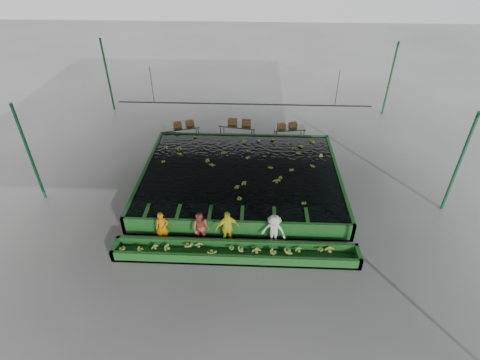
{
  "coord_description": "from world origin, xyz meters",
  "views": [
    {
      "loc": [
        0.67,
        -14.38,
        11.33
      ],
      "look_at": [
        0.0,
        0.5,
        1.0
      ],
      "focal_mm": 28.0,
      "sensor_mm": 36.0,
      "label": 1
    }
  ],
  "objects_px": {
    "packing_table_right": "(289,134)",
    "box_stack_left": "(184,126)",
    "packing_table_mid": "(237,132)",
    "worker_a": "(162,228)",
    "worker_b": "(201,228)",
    "worker_d": "(274,231)",
    "packing_table_left": "(182,133)",
    "flotation_tank": "(241,178)",
    "sorting_trough": "(235,253)",
    "worker_c": "(227,228)",
    "box_stack_mid": "(239,124)",
    "box_stack_right": "(287,127)"
  },
  "relations": [
    {
      "from": "packing_table_right",
      "to": "packing_table_left",
      "type": "bearing_deg",
      "value": -177.14
    },
    {
      "from": "worker_d",
      "to": "box_stack_right",
      "type": "height_order",
      "value": "worker_d"
    },
    {
      "from": "box_stack_right",
      "to": "worker_d",
      "type": "bearing_deg",
      "value": -96.64
    },
    {
      "from": "sorting_trough",
      "to": "packing_table_right",
      "type": "relative_size",
      "value": 5.24
    },
    {
      "from": "box_stack_right",
      "to": "packing_table_mid",
      "type": "bearing_deg",
      "value": -179.85
    },
    {
      "from": "worker_d",
      "to": "packing_table_mid",
      "type": "relative_size",
      "value": 0.71
    },
    {
      "from": "sorting_trough",
      "to": "worker_b",
      "type": "relative_size",
      "value": 6.43
    },
    {
      "from": "worker_c",
      "to": "box_stack_left",
      "type": "bearing_deg",
      "value": 90.03
    },
    {
      "from": "packing_table_right",
      "to": "box_stack_left",
      "type": "relative_size",
      "value": 1.52
    },
    {
      "from": "packing_table_left",
      "to": "packing_table_mid",
      "type": "height_order",
      "value": "packing_table_mid"
    },
    {
      "from": "worker_a",
      "to": "box_stack_left",
      "type": "distance_m",
      "value": 9.06
    },
    {
      "from": "worker_b",
      "to": "packing_table_mid",
      "type": "height_order",
      "value": "worker_b"
    },
    {
      "from": "box_stack_right",
      "to": "worker_c",
      "type": "bearing_deg",
      "value": -107.97
    },
    {
      "from": "flotation_tank",
      "to": "box_stack_right",
      "type": "xyz_separation_m",
      "value": [
        2.64,
        5.03,
        0.42
      ]
    },
    {
      "from": "sorting_trough",
      "to": "box_stack_mid",
      "type": "distance_m",
      "value": 10.17
    },
    {
      "from": "worker_a",
      "to": "box_stack_left",
      "type": "bearing_deg",
      "value": 81.98
    },
    {
      "from": "worker_a",
      "to": "box_stack_left",
      "type": "height_order",
      "value": "worker_a"
    },
    {
      "from": "worker_a",
      "to": "packing_table_mid",
      "type": "distance_m",
      "value": 9.7
    },
    {
      "from": "sorting_trough",
      "to": "worker_a",
      "type": "distance_m",
      "value": 3.26
    },
    {
      "from": "sorting_trough",
      "to": "worker_c",
      "type": "bearing_deg",
      "value": 115.93
    },
    {
      "from": "worker_d",
      "to": "box_stack_left",
      "type": "xyz_separation_m",
      "value": [
        -5.27,
        9.04,
        0.2
      ]
    },
    {
      "from": "box_stack_left",
      "to": "worker_d",
      "type": "bearing_deg",
      "value": -59.74
    },
    {
      "from": "sorting_trough",
      "to": "box_stack_mid",
      "type": "relative_size",
      "value": 7.13
    },
    {
      "from": "worker_a",
      "to": "worker_d",
      "type": "bearing_deg",
      "value": -11.84
    },
    {
      "from": "sorting_trough",
      "to": "worker_d",
      "type": "relative_size",
      "value": 6.4
    },
    {
      "from": "worker_a",
      "to": "worker_b",
      "type": "relative_size",
      "value": 0.97
    },
    {
      "from": "packing_table_right",
      "to": "box_stack_left",
      "type": "height_order",
      "value": "box_stack_left"
    },
    {
      "from": "packing_table_mid",
      "to": "worker_d",
      "type": "bearing_deg",
      "value": -77.99
    },
    {
      "from": "box_stack_left",
      "to": "box_stack_right",
      "type": "relative_size",
      "value": 1.04
    },
    {
      "from": "worker_a",
      "to": "box_stack_right",
      "type": "relative_size",
      "value": 1.25
    },
    {
      "from": "worker_d",
      "to": "packing_table_right",
      "type": "bearing_deg",
      "value": 96.14
    },
    {
      "from": "worker_d",
      "to": "box_stack_mid",
      "type": "relative_size",
      "value": 1.11
    },
    {
      "from": "worker_d",
      "to": "packing_table_right",
      "type": "xyz_separation_m",
      "value": [
        1.23,
        9.28,
        -0.35
      ]
    },
    {
      "from": "flotation_tank",
      "to": "box_stack_left",
      "type": "distance_m",
      "value": 6.05
    },
    {
      "from": "packing_table_left",
      "to": "packing_table_mid",
      "type": "bearing_deg",
      "value": 6.27
    },
    {
      "from": "worker_a",
      "to": "worker_b",
      "type": "distance_m",
      "value": 1.63
    },
    {
      "from": "flotation_tank",
      "to": "packing_table_right",
      "type": "bearing_deg",
      "value": 60.8
    },
    {
      "from": "packing_table_right",
      "to": "box_stack_left",
      "type": "bearing_deg",
      "value": -177.88
    },
    {
      "from": "worker_c",
      "to": "packing_table_left",
      "type": "bearing_deg",
      "value": 91.03
    },
    {
      "from": "packing_table_mid",
      "to": "worker_a",
      "type": "bearing_deg",
      "value": -106.07
    },
    {
      "from": "worker_a",
      "to": "packing_table_mid",
      "type": "relative_size",
      "value": 0.68
    },
    {
      "from": "worker_a",
      "to": "box_stack_left",
      "type": "relative_size",
      "value": 1.2
    },
    {
      "from": "sorting_trough",
      "to": "worker_a",
      "type": "xyz_separation_m",
      "value": [
        -3.12,
        0.8,
        0.5
      ]
    },
    {
      "from": "worker_a",
      "to": "packing_table_left",
      "type": "bearing_deg",
      "value": 82.94
    },
    {
      "from": "packing_table_mid",
      "to": "packing_table_right",
      "type": "distance_m",
      "value": 3.21
    },
    {
      "from": "box_stack_left",
      "to": "sorting_trough",
      "type": "bearing_deg",
      "value": -69.28
    },
    {
      "from": "worker_d",
      "to": "packing_table_left",
      "type": "distance_m",
      "value": 10.46
    },
    {
      "from": "sorting_trough",
      "to": "packing_table_right",
      "type": "height_order",
      "value": "packing_table_right"
    },
    {
      "from": "packing_table_left",
      "to": "packing_table_right",
      "type": "bearing_deg",
      "value": 2.86
    },
    {
      "from": "worker_a",
      "to": "worker_c",
      "type": "height_order",
      "value": "worker_c"
    }
  ]
}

